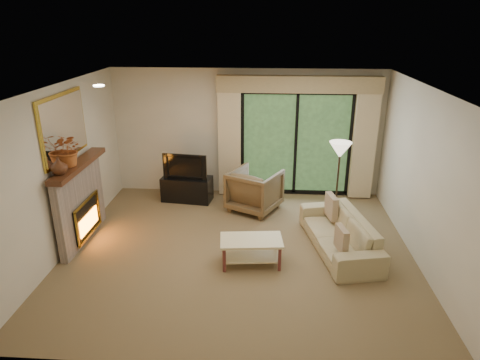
# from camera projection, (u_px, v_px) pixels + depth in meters

# --- Properties ---
(floor) EXTENTS (5.50, 5.50, 0.00)m
(floor) POSITION_uv_depth(u_px,v_px,m) (239.00, 250.00, 6.92)
(floor) COLOR brown
(floor) RESTS_ON ground
(ceiling) EXTENTS (5.50, 5.50, 0.00)m
(ceiling) POSITION_uv_depth(u_px,v_px,m) (239.00, 88.00, 6.00)
(ceiling) COLOR white
(ceiling) RESTS_ON ground
(wall_back) EXTENTS (5.00, 0.00, 5.00)m
(wall_back) POSITION_uv_depth(u_px,v_px,m) (247.00, 133.00, 8.79)
(wall_back) COLOR beige
(wall_back) RESTS_ON ground
(wall_front) EXTENTS (5.00, 0.00, 5.00)m
(wall_front) POSITION_uv_depth(u_px,v_px,m) (221.00, 264.00, 4.13)
(wall_front) COLOR beige
(wall_front) RESTS_ON ground
(wall_left) EXTENTS (0.00, 5.00, 5.00)m
(wall_left) POSITION_uv_depth(u_px,v_px,m) (62.00, 171.00, 6.63)
(wall_left) COLOR beige
(wall_left) RESTS_ON ground
(wall_right) EXTENTS (0.00, 5.00, 5.00)m
(wall_right) POSITION_uv_depth(u_px,v_px,m) (425.00, 179.00, 6.29)
(wall_right) COLOR beige
(wall_right) RESTS_ON ground
(fireplace) EXTENTS (0.24, 1.70, 1.37)m
(fireplace) POSITION_uv_depth(u_px,v_px,m) (80.00, 202.00, 7.03)
(fireplace) COLOR gray
(fireplace) RESTS_ON floor
(mirror) EXTENTS (0.07, 1.45, 1.02)m
(mirror) POSITION_uv_depth(u_px,v_px,m) (64.00, 127.00, 6.58)
(mirror) COLOR gold
(mirror) RESTS_ON wall_left
(sliding_door) EXTENTS (2.26, 0.10, 2.16)m
(sliding_door) POSITION_uv_depth(u_px,v_px,m) (296.00, 144.00, 8.75)
(sliding_door) COLOR black
(sliding_door) RESTS_ON floor
(curtain_left) EXTENTS (0.45, 0.18, 2.35)m
(curtain_left) POSITION_uv_depth(u_px,v_px,m) (230.00, 139.00, 8.70)
(curtain_left) COLOR #D0B78A
(curtain_left) RESTS_ON floor
(curtain_right) EXTENTS (0.45, 0.18, 2.35)m
(curtain_right) POSITION_uv_depth(u_px,v_px,m) (364.00, 142.00, 8.53)
(curtain_right) COLOR #D0B78A
(curtain_right) RESTS_ON floor
(cornice) EXTENTS (3.20, 0.24, 0.32)m
(cornice) POSITION_uv_depth(u_px,v_px,m) (299.00, 84.00, 8.23)
(cornice) COLOR tan
(cornice) RESTS_ON wall_back
(media_console) EXTENTS (1.04, 0.57, 0.50)m
(media_console) POSITION_uv_depth(u_px,v_px,m) (187.00, 189.00, 8.73)
(media_console) COLOR black
(media_console) RESTS_ON floor
(tv) EXTENTS (0.90, 0.23, 0.52)m
(tv) POSITION_uv_depth(u_px,v_px,m) (186.00, 165.00, 8.55)
(tv) COLOR black
(tv) RESTS_ON media_console
(armchair) EXTENTS (1.18, 1.19, 0.81)m
(armchair) POSITION_uv_depth(u_px,v_px,m) (255.00, 190.00, 8.24)
(armchair) COLOR brown
(armchair) RESTS_ON floor
(sofa) EXTENTS (1.15, 2.08, 0.57)m
(sofa) POSITION_uv_depth(u_px,v_px,m) (339.00, 233.00, 6.86)
(sofa) COLOR tan
(sofa) RESTS_ON floor
(pillow_near) EXTENTS (0.16, 0.37, 0.36)m
(pillow_near) POSITION_uv_depth(u_px,v_px,m) (341.00, 239.00, 6.26)
(pillow_near) COLOR brown
(pillow_near) RESTS_ON sofa
(pillow_far) EXTENTS (0.19, 0.42, 0.40)m
(pillow_far) POSITION_uv_depth(u_px,v_px,m) (331.00, 206.00, 7.32)
(pillow_far) COLOR brown
(pillow_far) RESTS_ON sofa
(coffee_table) EXTENTS (0.97, 0.60, 0.42)m
(coffee_table) POSITION_uv_depth(u_px,v_px,m) (251.00, 251.00, 6.47)
(coffee_table) COLOR beige
(coffee_table) RESTS_ON floor
(floor_lamp) EXTENTS (0.44, 0.44, 1.48)m
(floor_lamp) POSITION_uv_depth(u_px,v_px,m) (337.00, 181.00, 7.75)
(floor_lamp) COLOR beige
(floor_lamp) RESTS_ON floor
(vase) EXTENTS (0.32, 0.32, 0.26)m
(vase) POSITION_uv_depth(u_px,v_px,m) (59.00, 166.00, 6.23)
(vase) COLOR #482615
(vase) RESTS_ON fireplace
(branches) EXTENTS (0.50, 0.44, 0.53)m
(branches) POSITION_uv_depth(u_px,v_px,m) (68.00, 150.00, 6.52)
(branches) COLOR #A85423
(branches) RESTS_ON fireplace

